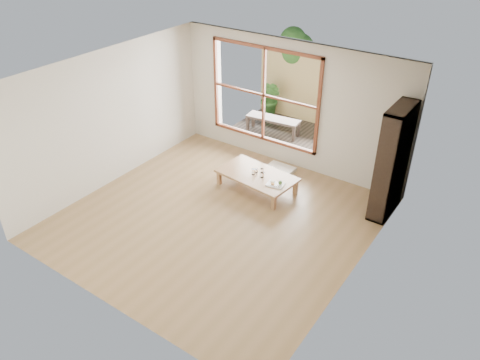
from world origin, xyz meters
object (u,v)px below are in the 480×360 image
(low_table, at_px, (257,176))
(food_tray, at_px, (276,184))
(garden_bench, at_px, (273,120))
(bookshelf, at_px, (392,162))

(low_table, xyz_separation_m, food_tray, (0.51, -0.13, 0.06))
(food_tray, relative_size, garden_bench, 0.26)
(low_table, distance_m, food_tray, 0.53)
(food_tray, bearing_deg, low_table, 156.97)
(low_table, relative_size, food_tray, 4.57)
(low_table, height_order, bookshelf, bookshelf)
(low_table, distance_m, bookshelf, 2.50)
(food_tray, distance_m, garden_bench, 2.80)
(bookshelf, relative_size, food_tray, 5.87)
(food_tray, xyz_separation_m, garden_bench, (-1.50, 2.36, 0.02))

